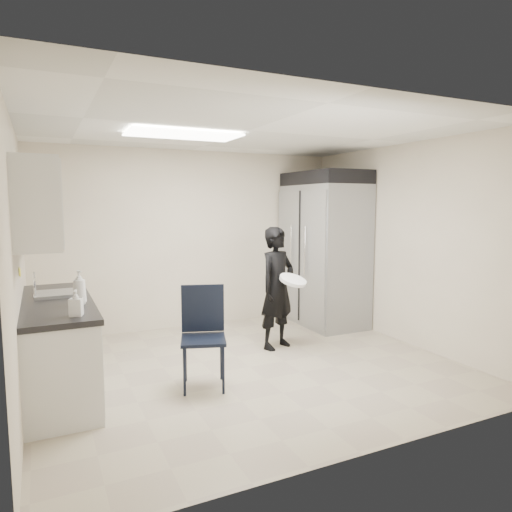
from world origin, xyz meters
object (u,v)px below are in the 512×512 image
folding_chair (203,340)px  lower_counter (59,348)px  man_tuxedo (277,288)px  commercial_fridge (324,255)px

folding_chair → lower_counter: bearing=176.4°
lower_counter → man_tuxedo: (2.57, 0.30, 0.34)m
lower_counter → man_tuxedo: size_ratio=1.23×
man_tuxedo → folding_chair: bearing=-168.2°
commercial_fridge → man_tuxedo: commercial_fridge is taller
commercial_fridge → lower_counter: bearing=-164.1°
man_tuxedo → commercial_fridge: bearing=11.4°
commercial_fridge → folding_chair: bearing=-147.3°
lower_counter → man_tuxedo: man_tuxedo is taller
lower_counter → folding_chair: bearing=-21.7°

